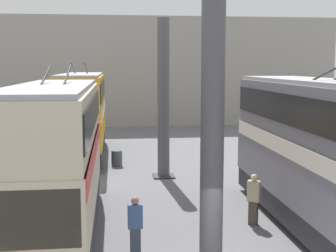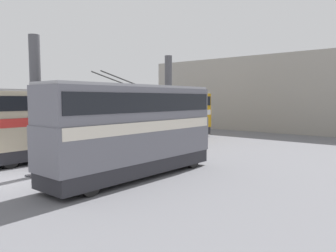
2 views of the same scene
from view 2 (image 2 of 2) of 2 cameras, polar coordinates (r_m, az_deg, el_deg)
ground_plane at (r=19.06m, az=-25.80°, el=-8.69°), size 240.00×240.00×0.00m
depot_back_wall at (r=43.16m, az=16.84°, el=5.41°), size 0.50×36.00×9.79m
support_column_near at (r=19.27m, az=-21.95°, el=2.79°), size 1.05×1.05×7.71m
support_column_far at (r=26.50m, az=0.07°, el=3.60°), size 1.05×1.05×7.71m
bus_left_far at (r=17.79m, az=-5.83°, el=0.13°), size 10.72×2.54×5.63m
bus_right_near at (r=24.79m, az=-19.25°, el=1.04°), size 10.16×2.54×5.49m
bus_right_far at (r=33.81m, az=0.94°, el=2.35°), size 10.62×2.54×5.59m
person_by_right_row at (r=22.02m, az=-19.75°, el=-4.28°), size 0.26×0.43×1.74m
person_by_left_row at (r=19.91m, az=-8.28°, el=-4.91°), size 0.43×0.48×1.78m
oil_drum at (r=30.36m, az=0.19°, el=-2.50°), size 0.62×0.62×0.85m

